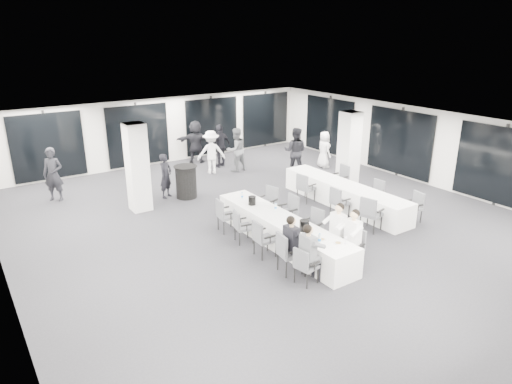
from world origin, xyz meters
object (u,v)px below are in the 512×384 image
standing_guest_c (211,149)px  ice_bucket_near (304,225)px  chair_side_right_far (341,177)px  standing_guest_b (236,147)px  chair_main_left_second (287,251)px  chair_side_left_mid (338,200)px  standing_guest_e (324,147)px  chair_main_left_mid (262,237)px  chair_main_right_second (340,237)px  chair_main_left_near (304,264)px  standing_guest_a (166,173)px  chair_side_left_near (370,212)px  chair_main_left_fourth (241,225)px  chair_main_right_far (269,200)px  chair_main_left_far (224,214)px  standing_guest_f (196,139)px  standing_guest_h (295,148)px  ice_bucket_far (252,201)px  standing_guest_d (220,143)px  chair_side_right_mid (376,192)px  cocktail_table (186,182)px  banquet_table_side (344,195)px  chair_main_right_near (355,244)px  standing_guest_g (53,171)px  chair_side_left_far (305,186)px  chair_main_right_fourth (289,210)px  chair_main_right_mid (314,224)px  chair_side_right_near (415,205)px  banquet_table_main (282,231)px

standing_guest_c → ice_bucket_near: standing_guest_c is taller
chair_side_right_far → standing_guest_b: 4.68m
chair_main_left_second → chair_side_left_mid: bearing=127.7°
chair_side_left_mid → standing_guest_e: bearing=142.0°
chair_main_left_mid → chair_main_right_second: chair_main_left_mid is taller
ice_bucket_near → chair_main_right_second: bearing=-26.7°
chair_main_left_near → standing_guest_a: bearing=172.7°
chair_side_left_near → standing_guest_a: size_ratio=0.59×
chair_main_left_fourth → chair_main_right_far: 1.94m
chair_main_left_far → chair_side_right_far: (5.10, 0.57, 0.02)m
standing_guest_f → standing_guest_h: bearing=155.7°
ice_bucket_far → chair_main_right_far: bearing=25.4°
chair_main_left_second → chair_side_left_near: (3.43, 0.57, 0.01)m
chair_main_left_second → ice_bucket_far: chair_main_left_second is taller
chair_main_left_far → standing_guest_d: standing_guest_d is taller
chair_side_left_mid → chair_side_right_mid: 1.66m
cocktail_table → chair_main_right_far: size_ratio=1.15×
cocktail_table → chair_main_left_second: size_ratio=1.10×
banquet_table_side → chair_main_left_mid: (-4.26, -1.43, 0.17)m
chair_main_right_near → chair_main_right_second: bearing=-4.3°
cocktail_table → chair_side_right_far: (4.72, -2.65, 0.00)m
standing_guest_b → standing_guest_h: standing_guest_h is taller
standing_guest_a → standing_guest_g: 3.71m
chair_main_left_near → chair_side_right_far: chair_side_right_far is taller
chair_main_left_near → standing_guest_d: size_ratio=0.43×
standing_guest_b → standing_guest_c: 1.02m
standing_guest_d → standing_guest_f: standing_guest_f is taller
chair_side_left_far → standing_guest_d: (-0.16, 5.29, 0.46)m
chair_side_left_near → standing_guest_g: standing_guest_g is taller
chair_main_right_fourth → standing_guest_g: standing_guest_g is taller
chair_main_left_second → chair_side_right_mid: chair_main_left_second is taller
banquet_table_side → ice_bucket_near: (-3.45, -2.08, 0.51)m
chair_main_right_mid → chair_side_right_far: (3.44, 2.50, 0.04)m
standing_guest_b → ice_bucket_near: size_ratio=7.35×
chair_main_left_second → chair_side_right_mid: 5.41m
chair_side_left_near → chair_side_right_mid: chair_side_left_near is taller
chair_main_right_near → ice_bucket_far: (-0.91, 3.14, 0.37)m
chair_side_left_far → standing_guest_b: 4.39m
chair_side_right_mid → standing_guest_h: standing_guest_h is taller
chair_main_left_second → chair_main_left_far: size_ratio=1.05×
chair_side_right_far → standing_guest_d: bearing=24.7°
chair_side_left_far → standing_guest_h: bearing=137.1°
chair_main_left_second → chair_side_right_far: (5.10, 3.45, -0.01)m
chair_main_left_second → chair_side_right_near: 5.11m
banquet_table_side → ice_bucket_near: 4.06m
banquet_table_main → standing_guest_c: (1.66, 6.82, 0.61)m
chair_main_right_mid → standing_guest_g: standing_guest_g is taller
cocktail_table → standing_guest_a: (-0.56, 0.39, 0.31)m
chair_main_right_second → standing_guest_a: bearing=27.6°
chair_main_left_near → ice_bucket_near: size_ratio=3.23×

